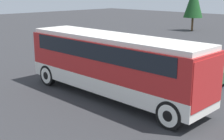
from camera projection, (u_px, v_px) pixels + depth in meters
ground_plane at (112, 97)px, 16.26m from camera, size 120.00×120.00×0.00m
tour_bus at (113, 61)px, 15.71m from camera, size 10.64×2.57×3.24m
parked_car_near at (193, 67)px, 19.45m from camera, size 4.52×1.87×1.50m
parked_car_mid at (133, 54)px, 23.79m from camera, size 4.65×1.93×1.34m
tree_left at (194, 1)px, 42.23m from camera, size 2.59×2.59×6.19m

